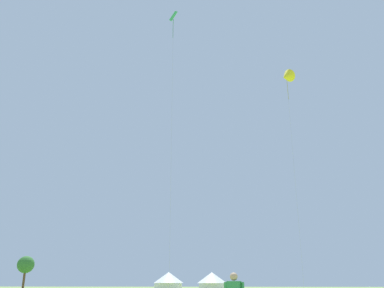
% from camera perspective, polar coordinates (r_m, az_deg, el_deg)
% --- Properties ---
extents(kite_green_diamond, '(1.31, 1.70, 33.68)m').
position_cam_1_polar(kite_green_diamond, '(51.22, -2.70, 16.67)').
color(kite_green_diamond, green).
rests_on(kite_green_diamond, ground).
extents(kite_yellow_delta, '(2.59, 3.24, 27.53)m').
position_cam_1_polar(kite_yellow_delta, '(53.20, 13.35, 9.33)').
color(kite_yellow_delta, yellow).
rests_on(kite_yellow_delta, ground).
extents(festival_tent_right, '(5.12, 5.12, 3.33)m').
position_cam_1_polar(festival_tent_right, '(72.71, -3.36, -18.95)').
color(festival_tent_right, white).
rests_on(festival_tent_right, ground).
extents(festival_tent_left, '(5.04, 5.04, 3.27)m').
position_cam_1_polar(festival_tent_left, '(71.80, 2.87, -18.98)').
color(festival_tent_left, white).
rests_on(festival_tent_left, ground).
extents(tree_distant_right, '(3.24, 3.24, 6.57)m').
position_cam_1_polar(tree_distant_right, '(87.91, -22.64, -15.64)').
color(tree_distant_right, brown).
rests_on(tree_distant_right, ground).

